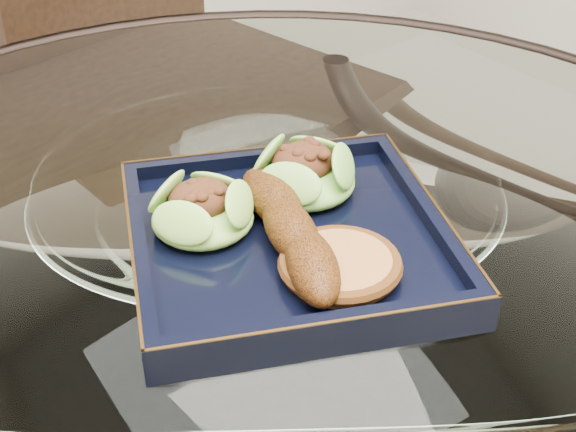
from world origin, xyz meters
TOP-DOWN VIEW (x-y plane):
  - dining_table at (-0.00, -0.00)m, footprint 1.13×1.13m
  - dining_chair at (0.13, 0.54)m, footprint 0.48×0.48m
  - navy_plate at (-0.02, -0.06)m, footprint 0.35×0.35m
  - lettuce_wrap_left at (-0.07, -0.01)m, footprint 0.11×0.11m
  - lettuce_wrap_right at (0.04, -0.01)m, footprint 0.12×0.12m
  - roasted_plantain at (-0.02, -0.08)m, footprint 0.09×0.20m
  - crumb_patty at (-0.01, -0.13)m, footprint 0.11×0.11m

SIDE VIEW (x-z plane):
  - dining_chair at x=0.13m, z-range 0.05..0.96m
  - dining_table at x=0.00m, z-range 0.21..0.98m
  - navy_plate at x=-0.02m, z-range 0.76..0.78m
  - crumb_patty at x=-0.01m, z-range 0.78..0.80m
  - lettuce_wrap_left at x=-0.07m, z-range 0.78..0.81m
  - lettuce_wrap_right at x=0.04m, z-range 0.78..0.82m
  - roasted_plantain at x=-0.02m, z-range 0.78..0.82m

